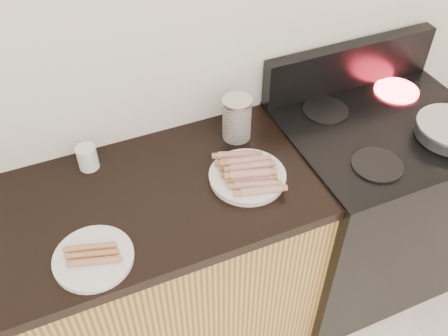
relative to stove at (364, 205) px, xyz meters
name	(u,v)px	position (x,y,z in m)	size (l,w,h in m)	color
wall_back	(156,34)	(-0.78, 0.32, 0.84)	(4.00, 0.04, 2.60)	silver
cabinet_base	(21,327)	(-1.48, 0.01, -0.03)	(2.20, 0.59, 0.86)	#B7903A
stove	(364,205)	(0.00, 0.00, 0.00)	(0.76, 0.65, 0.91)	black
stove_panel	(350,66)	(0.00, 0.28, 0.55)	(0.76, 0.06, 0.20)	black
burner_near_left	(377,165)	(-0.17, -0.17, 0.46)	(0.18, 0.18, 0.01)	black
burner_far_left	(326,110)	(-0.17, 0.17, 0.46)	(0.18, 0.18, 0.01)	black
burner_far_right	(396,90)	(0.17, 0.17, 0.46)	(0.18, 0.18, 0.01)	#FF1E2D
main_plate	(247,177)	(-0.61, -0.04, 0.45)	(0.26, 0.26, 0.02)	silver
side_plate	(94,258)	(-1.16, -0.17, 0.45)	(0.24, 0.24, 0.02)	white
hotdog_pile	(248,171)	(-0.61, -0.04, 0.48)	(0.14, 0.26, 0.05)	brown
plain_sausages	(92,254)	(-1.16, -0.17, 0.47)	(0.14, 0.11, 0.02)	#C98649
canister	(237,118)	(-0.55, 0.18, 0.53)	(0.11, 0.11, 0.17)	silver
mug	(87,157)	(-1.09, 0.24, 0.49)	(0.07, 0.07, 0.09)	white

